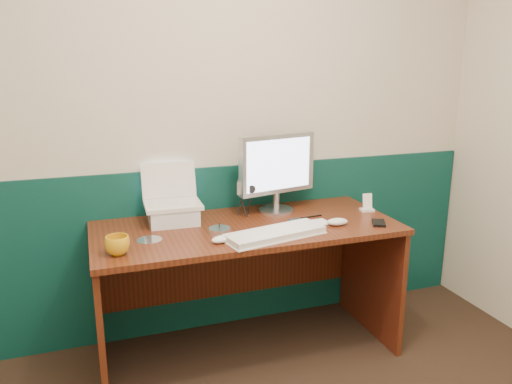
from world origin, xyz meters
name	(u,v)px	position (x,y,z in m)	size (l,w,h in m)	color
back_wall	(204,124)	(0.00, 1.75, 1.25)	(3.50, 0.04, 2.50)	beige
wainscot	(207,249)	(0.00, 1.74, 0.50)	(3.48, 0.02, 1.00)	#083634
desk	(247,290)	(0.13, 1.38, 0.38)	(1.60, 0.70, 0.75)	#3B1D0A
laptop_riser	(173,215)	(-0.23, 1.55, 0.79)	(0.26, 0.22, 0.09)	silver
laptop	(172,185)	(-0.23, 1.55, 0.96)	(0.30, 0.23, 0.25)	silver
monitor	(276,172)	(0.37, 1.56, 0.99)	(0.47, 0.13, 0.47)	#AEAEB2
keyboard	(275,234)	(0.21, 1.16, 0.76)	(0.50, 0.17, 0.03)	white
mouse_right	(337,222)	(0.59, 1.23, 0.77)	(0.11, 0.07, 0.04)	silver
mouse_left	(221,239)	(-0.06, 1.17, 0.77)	(0.10, 0.06, 0.03)	white
mug	(117,245)	(-0.54, 1.18, 0.79)	(0.11, 0.11, 0.09)	gold
camcorder	(244,198)	(0.18, 1.55, 0.85)	(0.09, 0.13, 0.20)	#B8B8BD
cd_spindle	(220,230)	(-0.03, 1.32, 0.76)	(0.11, 0.11, 0.02)	silver
cd_loose_a	(150,240)	(-0.38, 1.32, 0.75)	(0.12, 0.12, 0.00)	silver
cd_loose_b	(299,221)	(0.42, 1.35, 0.75)	(0.13, 0.13, 0.00)	silver
pen	(311,217)	(0.52, 1.40, 0.75)	(0.01, 0.01, 0.13)	black
papers	(315,223)	(0.49, 1.29, 0.75)	(0.16, 0.10, 0.00)	white
dock	(367,210)	(0.87, 1.40, 0.76)	(0.08, 0.06, 0.01)	silver
music_player	(367,201)	(0.87, 1.40, 0.81)	(0.05, 0.01, 0.09)	white
pda	(379,223)	(0.81, 1.17, 0.76)	(0.07, 0.11, 0.01)	black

